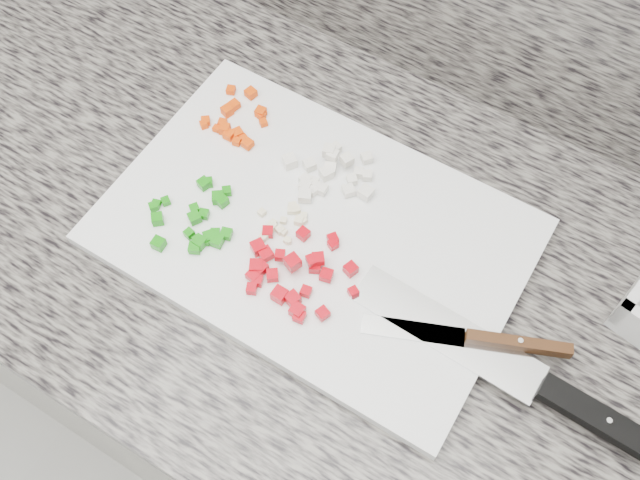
% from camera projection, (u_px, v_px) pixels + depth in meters
% --- Properties ---
extents(cabinet, '(3.92, 0.62, 0.86)m').
position_uv_depth(cabinet, '(291.00, 347.00, 1.29)').
color(cabinet, beige).
rests_on(cabinet, ground).
extents(countertop, '(3.96, 0.64, 0.04)m').
position_uv_depth(countertop, '(278.00, 222.00, 0.90)').
color(countertop, slate).
rests_on(countertop, cabinet).
extents(cutting_board, '(0.50, 0.33, 0.02)m').
position_uv_depth(cutting_board, '(314.00, 231.00, 0.86)').
color(cutting_board, white).
rests_on(cutting_board, countertop).
extents(carrot_pile, '(0.08, 0.09, 0.01)m').
position_uv_depth(carrot_pile, '(237.00, 120.00, 0.92)').
color(carrot_pile, '#E54104').
rests_on(carrot_pile, cutting_board).
extents(onion_pile, '(0.12, 0.11, 0.02)m').
position_uv_depth(onion_pile, '(328.00, 173.00, 0.88)').
color(onion_pile, white).
rests_on(onion_pile, cutting_board).
extents(green_pepper_pile, '(0.11, 0.12, 0.01)m').
position_uv_depth(green_pepper_pile, '(197.00, 220.00, 0.85)').
color(green_pepper_pile, '#127F0B').
rests_on(green_pepper_pile, cutting_board).
extents(red_pepper_pile, '(0.14, 0.12, 0.03)m').
position_uv_depth(red_pepper_pile, '(290.00, 272.00, 0.82)').
color(red_pepper_pile, '#BC020E').
rests_on(red_pepper_pile, cutting_board).
extents(garlic_pile, '(0.06, 0.07, 0.01)m').
position_uv_depth(garlic_pile, '(285.00, 222.00, 0.85)').
color(garlic_pile, '#F0E6BA').
rests_on(garlic_pile, cutting_board).
extents(chef_knife, '(0.37, 0.06, 0.02)m').
position_uv_depth(chef_knife, '(549.00, 390.00, 0.75)').
color(chef_knife, silver).
rests_on(chef_knife, cutting_board).
extents(paring_knife, '(0.22, 0.10, 0.02)m').
position_uv_depth(paring_knife, '(491.00, 340.00, 0.78)').
color(paring_knife, silver).
rests_on(paring_knife, cutting_board).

